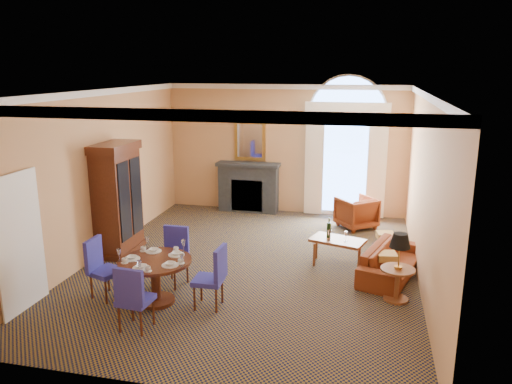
% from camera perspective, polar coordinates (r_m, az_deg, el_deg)
% --- Properties ---
extents(ground, '(7.50, 7.50, 0.00)m').
position_cam_1_polar(ground, '(9.41, -0.69, -8.43)').
color(ground, black).
rests_on(ground, ground).
extents(room_envelope, '(6.04, 7.52, 3.45)m').
position_cam_1_polar(room_envelope, '(9.41, 0.08, 7.41)').
color(room_envelope, tan).
rests_on(room_envelope, ground).
extents(armoire, '(0.63, 1.12, 2.20)m').
position_cam_1_polar(armoire, '(10.17, -15.56, -0.94)').
color(armoire, '#3D1A0E').
rests_on(armoire, ground).
extents(dining_table, '(1.14, 1.14, 0.92)m').
position_cam_1_polar(dining_table, '(7.99, -11.44, -8.75)').
color(dining_table, '#3D1A0E').
rests_on(dining_table, ground).
extents(dining_chair_north, '(0.54, 0.54, 0.98)m').
position_cam_1_polar(dining_chair_north, '(8.65, -9.29, -6.72)').
color(dining_chair_north, '#292594').
rests_on(dining_chair_north, ground).
extents(dining_chair_south, '(0.47, 0.48, 0.98)m').
position_cam_1_polar(dining_chair_south, '(7.21, -13.94, -11.35)').
color(dining_chair_south, '#292594').
rests_on(dining_chair_south, ground).
extents(dining_chair_east, '(0.47, 0.45, 0.98)m').
position_cam_1_polar(dining_chair_east, '(7.71, -4.81, -9.24)').
color(dining_chair_east, '#292594').
rests_on(dining_chair_east, ground).
extents(dining_chair_west, '(0.56, 0.56, 0.98)m').
position_cam_1_polar(dining_chair_west, '(8.39, -17.39, -7.88)').
color(dining_chair_west, '#292594').
rests_on(dining_chair_west, ground).
extents(sofa, '(1.24, 1.98, 0.54)m').
position_cam_1_polar(sofa, '(9.23, 15.24, -7.63)').
color(sofa, maroon).
rests_on(sofa, ground).
extents(armchair, '(1.09, 1.09, 0.72)m').
position_cam_1_polar(armchair, '(11.69, 11.40, -2.31)').
color(armchair, maroon).
rests_on(armchair, ground).
extents(coffee_table, '(1.08, 0.80, 0.87)m').
position_cam_1_polar(coffee_table, '(9.47, 9.24, -5.52)').
color(coffee_table, brown).
rests_on(coffee_table, ground).
extents(side_table, '(0.54, 0.54, 1.09)m').
position_cam_1_polar(side_table, '(8.16, 16.01, -7.36)').
color(side_table, brown).
rests_on(side_table, ground).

